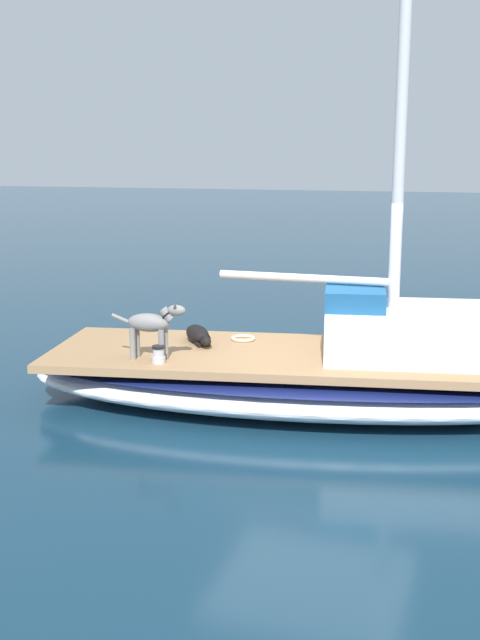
% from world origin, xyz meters
% --- Properties ---
extents(ground_plane, '(120.00, 120.00, 0.00)m').
position_xyz_m(ground_plane, '(0.00, 0.00, 0.00)').
color(ground_plane, '#143347').
extents(sailboat_main, '(3.82, 7.58, 0.66)m').
position_xyz_m(sailboat_main, '(0.00, 0.00, 0.34)').
color(sailboat_main, white).
rests_on(sailboat_main, ground).
extents(mast_main, '(0.14, 2.27, 8.38)m').
position_xyz_m(mast_main, '(-0.17, 0.75, 4.46)').
color(mast_main, silver).
rests_on(mast_main, sailboat_main).
extents(cabin_house, '(1.79, 2.45, 0.84)m').
position_xyz_m(cabin_house, '(-0.22, 1.10, 1.01)').
color(cabin_house, silver).
rests_on(cabin_house, sailboat_main).
extents(dog_black, '(0.80, 0.65, 0.22)m').
position_xyz_m(dog_black, '(-0.03, -1.58, 0.77)').
color(dog_black, black).
rests_on(dog_black, sailboat_main).
extents(dog_grey, '(0.25, 0.94, 0.70)m').
position_xyz_m(dog_grey, '(0.91, -1.79, 1.08)').
color(dog_grey, gray).
rests_on(dog_grey, sailboat_main).
extents(deck_winch, '(0.16, 0.16, 0.21)m').
position_xyz_m(deck_winch, '(1.05, -1.66, 0.76)').
color(deck_winch, '#B7B7BC').
rests_on(deck_winch, sailboat_main).
extents(coiled_rope, '(0.32, 0.32, 0.04)m').
position_xyz_m(coiled_rope, '(-0.37, -1.08, 0.68)').
color(coiled_rope, beige).
rests_on(coiled_rope, sailboat_main).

